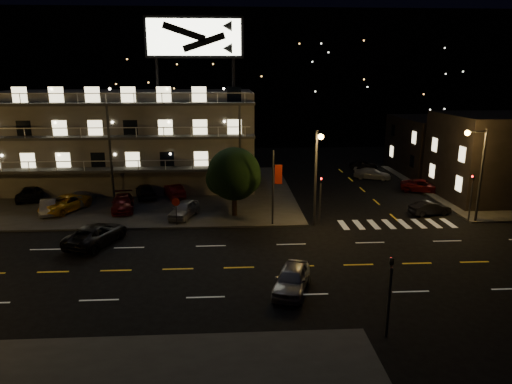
{
  "coord_description": "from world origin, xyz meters",
  "views": [
    {
      "loc": [
        1.53,
        -27.83,
        12.44
      ],
      "look_at": [
        3.59,
        8.0,
        3.05
      ],
      "focal_mm": 32.0,
      "sensor_mm": 36.0,
      "label": 1
    }
  ],
  "objects": [
    {
      "name": "banner_north",
      "position": [
        5.09,
        8.4,
        3.43
      ],
      "size": [
        0.83,
        0.16,
        6.4
      ],
      "color": "#2D2D30",
      "rests_on": "ground"
    },
    {
      "name": "stop_sign",
      "position": [
        -3.0,
        8.57,
        1.71
      ],
      "size": [
        0.91,
        0.11,
        2.61
      ],
      "color": "#2D2D30",
      "rests_on": "ground"
    },
    {
      "name": "lot_car_4",
      "position": [
        -2.6,
        10.82,
        0.85
      ],
      "size": [
        2.8,
        4.43,
        1.41
      ],
      "primitive_type": "imported",
      "rotation": [
        0.0,
        0.0,
        -0.3
      ],
      "color": "gray",
      "rests_on": "curb_nw"
    },
    {
      "name": "curb_nw",
      "position": [
        -14.0,
        20.0,
        0.07
      ],
      "size": [
        44.0,
        24.0,
        0.15
      ],
      "primitive_type": "cube",
      "color": "#393936",
      "rests_on": "ground"
    },
    {
      "name": "side_car_2",
      "position": [
        18.67,
        25.17,
        0.64
      ],
      "size": [
        4.73,
        3.32,
        1.27
      ],
      "primitive_type": "imported",
      "rotation": [
        0.0,
        0.0,
        1.18
      ],
      "color": "gray",
      "rests_on": "ground"
    },
    {
      "name": "signal_sw",
      "position": [
        9.0,
        -8.5,
        2.57
      ],
      "size": [
        0.2,
        0.27,
        4.6
      ],
      "color": "#2D2D30",
      "rests_on": "ground"
    },
    {
      "name": "lot_car_8",
      "position": [
        -7.12,
        17.37,
        0.9
      ],
      "size": [
        3.06,
        4.71,
        1.49
      ],
      "primitive_type": "imported",
      "rotation": [
        0.0,
        0.0,
        3.46
      ],
      "color": "black",
      "rests_on": "curb_nw"
    },
    {
      "name": "signal_ne",
      "position": [
        22.0,
        8.5,
        2.57
      ],
      "size": [
        0.27,
        0.2,
        4.6
      ],
      "color": "#2D2D30",
      "rests_on": "ground"
    },
    {
      "name": "lot_car_2",
      "position": [
        -13.67,
        13.16,
        0.86
      ],
      "size": [
        4.26,
        5.61,
        1.42
      ],
      "primitive_type": "imported",
      "rotation": [
        0.0,
        0.0,
        -0.43
      ],
      "color": "gold",
      "rests_on": "curb_nw"
    },
    {
      "name": "lot_car_1",
      "position": [
        -14.89,
        12.47,
        0.77
      ],
      "size": [
        2.35,
        3.98,
        1.24
      ],
      "primitive_type": "imported",
      "rotation": [
        0.0,
        0.0,
        0.3
      ],
      "color": "gray",
      "rests_on": "curb_nw"
    },
    {
      "name": "motel",
      "position": [
        -9.94,
        23.88,
        5.34
      ],
      "size": [
        28.0,
        13.8,
        18.1
      ],
      "color": "gray",
      "rests_on": "ground"
    },
    {
      "name": "side_bldg_back",
      "position": [
        29.99,
        28.0,
        3.5
      ],
      "size": [
        14.06,
        12.0,
        7.0
      ],
      "color": "black",
      "rests_on": "ground"
    },
    {
      "name": "lot_car_6",
      "position": [
        -18.44,
        17.5,
        0.82
      ],
      "size": [
        3.16,
        5.15,
        1.33
      ],
      "primitive_type": "imported",
      "rotation": [
        0.0,
        0.0,
        3.35
      ],
      "color": "black",
      "rests_on": "curb_nw"
    },
    {
      "name": "tree",
      "position": [
        1.8,
        11.05,
        3.77
      ],
      "size": [
        4.84,
        4.66,
        6.1
      ],
      "color": "black",
      "rests_on": "curb_nw"
    },
    {
      "name": "lot_car_7",
      "position": [
        -12.96,
        15.49,
        0.79
      ],
      "size": [
        1.86,
        4.44,
        1.28
      ],
      "primitive_type": "imported",
      "rotation": [
        0.0,
        0.0,
        3.16
      ],
      "color": "gray",
      "rests_on": "curb_nw"
    },
    {
      "name": "road_car_west",
      "position": [
        -8.55,
        4.94,
        0.77
      ],
      "size": [
        4.31,
        6.06,
        1.53
      ],
      "primitive_type": "imported",
      "rotation": [
        0.0,
        0.0,
        2.79
      ],
      "color": "black",
      "rests_on": "ground"
    },
    {
      "name": "curb_ne",
      "position": [
        30.0,
        20.0,
        0.07
      ],
      "size": [
        16.0,
        24.0,
        0.15
      ],
      "primitive_type": "cube",
      "color": "#393936",
      "rests_on": "ground"
    },
    {
      "name": "ground",
      "position": [
        0.0,
        0.0,
        0.0
      ],
      "size": [
        140.0,
        140.0,
        0.0
      ],
      "primitive_type": "plane",
      "color": "black",
      "rests_on": "ground"
    },
    {
      "name": "lot_car_9",
      "position": [
        -4.35,
        17.5,
        0.83
      ],
      "size": [
        3.01,
        4.34,
        1.35
      ],
      "primitive_type": "imported",
      "rotation": [
        0.0,
        0.0,
        3.57
      ],
      "color": "#520B0C",
      "rests_on": "curb_nw"
    },
    {
      "name": "side_car_1",
      "position": [
        22.27,
        18.69,
        0.66
      ],
      "size": [
        5.2,
        3.75,
        1.31
      ],
      "primitive_type": "imported",
      "rotation": [
        0.0,
        0.0,
        1.2
      ],
      "color": "#520B0C",
      "rests_on": "ground"
    },
    {
      "name": "hill_backdrop",
      "position": [
        -5.94,
        68.78,
        11.55
      ],
      "size": [
        120.0,
        25.0,
        24.0
      ],
      "color": "black",
      "rests_on": "ground"
    },
    {
      "name": "streetlight_nc",
      "position": [
        8.5,
        7.94,
        4.96
      ],
      "size": [
        0.44,
        1.92,
        8.0
      ],
      "color": "#2D2D30",
      "rests_on": "ground"
    },
    {
      "name": "streetlight_ne",
      "position": [
        22.14,
        8.3,
        4.96
      ],
      "size": [
        1.92,
        0.44,
        8.0
      ],
      "color": "#2D2D30",
      "rests_on": "ground"
    },
    {
      "name": "lot_car_3",
      "position": [
        -8.43,
        13.19,
        0.84
      ],
      "size": [
        2.76,
        5.01,
        1.38
      ],
      "primitive_type": "imported",
      "rotation": [
        0.0,
        0.0,
        0.18
      ],
      "color": "#520B0C",
      "rests_on": "curb_nw"
    },
    {
      "name": "side_car_0",
      "position": [
        19.48,
        10.63,
        0.61
      ],
      "size": [
        3.89,
        1.95,
        1.23
      ],
      "primitive_type": "imported",
      "rotation": [
        0.0,
        0.0,
        1.75
      ],
      "color": "black",
      "rests_on": "ground"
    },
    {
      "name": "signal_nw",
      "position": [
        9.0,
        8.5,
        2.57
      ],
      "size": [
        0.2,
        0.27,
        4.6
      ],
      "color": "#2D2D30",
      "rests_on": "ground"
    },
    {
      "name": "side_car_3",
      "position": [
        19.28,
        30.95,
        0.62
      ],
      "size": [
        3.72,
        1.67,
        1.24
      ],
      "primitive_type": "imported",
      "rotation": [
        0.0,
        0.0,
        1.51
      ],
      "color": "black",
      "rests_on": "ground"
    },
    {
      "name": "side_bldg_front",
      "position": [
        29.99,
        16.0,
        4.25
      ],
      "size": [
        14.06,
        10.0,
        8.5
      ],
      "color": "black",
      "rests_on": "ground"
    },
    {
      "name": "road_car_east",
      "position": [
        5.03,
        -3.44,
        0.75
      ],
      "size": [
        3.03,
        4.73,
        1.5
      ],
      "primitive_type": "imported",
      "rotation": [
        0.0,
        0.0,
        -0.31
      ],
      "color": "gray",
      "rests_on": "ground"
    }
  ]
}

